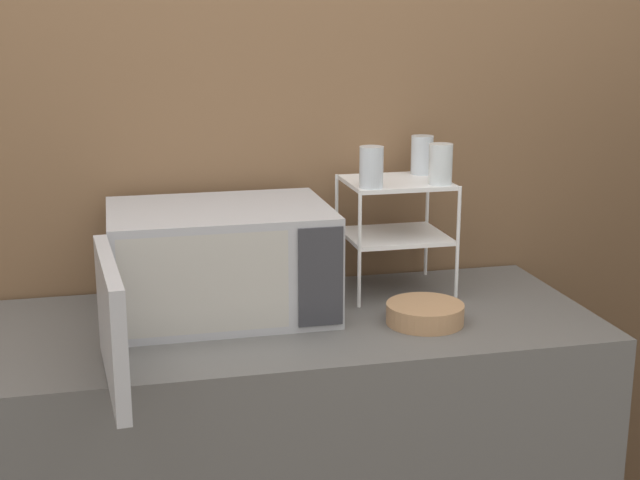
{
  "coord_description": "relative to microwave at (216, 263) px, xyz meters",
  "views": [
    {
      "loc": [
        -0.42,
        -1.81,
        1.7
      ],
      "look_at": [
        0.1,
        0.37,
        1.13
      ],
      "focal_mm": 50.0,
      "sensor_mm": 36.0,
      "label": 1
    }
  ],
  "objects": [
    {
      "name": "counter",
      "position": [
        0.17,
        -0.08,
        -0.61
      ],
      "size": [
        1.61,
        0.68,
        0.93
      ],
      "color": "#595654",
      "rests_on": "ground_plane"
    },
    {
      "name": "glass_front_left",
      "position": [
        0.42,
        0.02,
        0.23
      ],
      "size": [
        0.06,
        0.06,
        0.11
      ],
      "color": "silver",
      "rests_on": "dish_rack"
    },
    {
      "name": "wall_back",
      "position": [
        0.17,
        0.3,
        0.23
      ],
      "size": [
        8.0,
        0.06,
        2.6
      ],
      "color": "brown",
      "rests_on": "ground_plane"
    },
    {
      "name": "microwave",
      "position": [
        0.0,
        0.0,
        0.0
      ],
      "size": [
        0.6,
        0.85,
        0.29
      ],
      "color": "#ADADB2",
      "rests_on": "counter"
    },
    {
      "name": "glass_back_right",
      "position": [
        0.62,
        0.18,
        0.23
      ],
      "size": [
        0.06,
        0.06,
        0.11
      ],
      "color": "silver",
      "rests_on": "dish_rack"
    },
    {
      "name": "bowl",
      "position": [
        0.51,
        -0.18,
        -0.12
      ],
      "size": [
        0.2,
        0.2,
        0.05
      ],
      "color": "#AD7F56",
      "rests_on": "counter"
    },
    {
      "name": "dish_rack",
      "position": [
        0.52,
        0.11,
        0.09
      ],
      "size": [
        0.29,
        0.26,
        0.32
      ],
      "color": "white",
      "rests_on": "counter"
    },
    {
      "name": "glass_front_right",
      "position": [
        0.62,
        0.02,
        0.23
      ],
      "size": [
        0.06,
        0.06,
        0.11
      ],
      "color": "silver",
      "rests_on": "dish_rack"
    }
  ]
}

